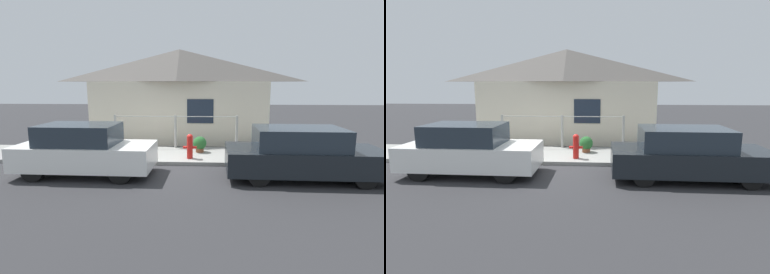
# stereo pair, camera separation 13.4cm
# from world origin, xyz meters

# --- Properties ---
(ground_plane) EXTENTS (60.00, 60.00, 0.00)m
(ground_plane) POSITION_xyz_m (0.00, 0.00, 0.00)
(ground_plane) COLOR #2D2D30
(sidewalk) EXTENTS (24.00, 2.39, 0.12)m
(sidewalk) POSITION_xyz_m (0.00, 1.20, 0.06)
(sidewalk) COLOR gray
(sidewalk) RESTS_ON ground_plane
(house) EXTENTS (8.03, 2.23, 4.13)m
(house) POSITION_xyz_m (0.00, 4.09, 3.24)
(house) COLOR beige
(house) RESTS_ON ground_plane
(fence) EXTENTS (4.90, 0.10, 1.29)m
(fence) POSITION_xyz_m (0.00, 2.24, 0.83)
(fence) COLOR #999993
(fence) RESTS_ON sidewalk
(car_left) EXTENTS (3.91, 1.70, 1.49)m
(car_left) POSITION_xyz_m (-2.27, -1.12, 0.74)
(car_left) COLOR white
(car_left) RESTS_ON ground_plane
(car_right) EXTENTS (4.31, 1.82, 1.44)m
(car_right) POSITION_xyz_m (3.90, -1.12, 0.71)
(car_right) COLOR black
(car_right) RESTS_ON ground_plane
(fire_hydrant) EXTENTS (0.47, 0.21, 0.84)m
(fire_hydrant) POSITION_xyz_m (0.67, 0.53, 0.56)
(fire_hydrant) COLOR red
(fire_hydrant) RESTS_ON sidewalk
(potted_plant_near_hydrant) EXTENTS (0.50, 0.50, 0.59)m
(potted_plant_near_hydrant) POSITION_xyz_m (0.98, 1.50, 0.44)
(potted_plant_near_hydrant) COLOR brown
(potted_plant_near_hydrant) RESTS_ON sidewalk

